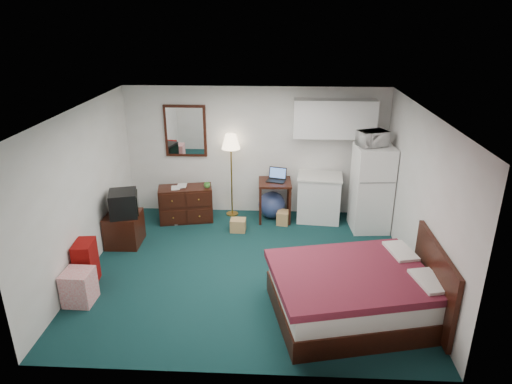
# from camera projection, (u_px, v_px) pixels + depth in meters

# --- Properties ---
(floor) EXTENTS (5.00, 4.50, 0.01)m
(floor) POSITION_uv_depth(u_px,v_px,m) (249.00, 268.00, 7.20)
(floor) COLOR #0B2F31
(floor) RESTS_ON ground
(ceiling) EXTENTS (5.00, 4.50, 0.01)m
(ceiling) POSITION_uv_depth(u_px,v_px,m) (248.00, 111.00, 6.27)
(ceiling) COLOR white
(ceiling) RESTS_ON walls
(walls) EXTENTS (5.01, 4.51, 2.50)m
(walls) POSITION_uv_depth(u_px,v_px,m) (248.00, 195.00, 6.74)
(walls) COLOR white
(walls) RESTS_ON floor
(mirror) EXTENTS (0.80, 0.06, 1.00)m
(mirror) POSITION_uv_depth(u_px,v_px,m) (185.00, 131.00, 8.71)
(mirror) COLOR white
(mirror) RESTS_ON walls
(upper_cabinets) EXTENTS (1.50, 0.35, 0.70)m
(upper_cabinets) POSITION_uv_depth(u_px,v_px,m) (335.00, 119.00, 8.33)
(upper_cabinets) COLOR white
(upper_cabinets) RESTS_ON walls
(headboard) EXTENTS (0.06, 1.56, 1.00)m
(headboard) POSITION_uv_depth(u_px,v_px,m) (434.00, 281.00, 5.86)
(headboard) COLOR #37170B
(headboard) RESTS_ON walls
(dresser) EXTENTS (1.07, 0.64, 0.68)m
(dresser) POSITION_uv_depth(u_px,v_px,m) (186.00, 204.00, 8.74)
(dresser) COLOR #37170B
(dresser) RESTS_ON floor
(floor_lamp) EXTENTS (0.38, 0.38, 1.64)m
(floor_lamp) POSITION_uv_depth(u_px,v_px,m) (232.00, 176.00, 8.82)
(floor_lamp) COLOR #BC8731
(floor_lamp) RESTS_ON floor
(desk) EXTENTS (0.64, 0.64, 0.78)m
(desk) POSITION_uv_depth(u_px,v_px,m) (275.00, 200.00, 8.79)
(desk) COLOR #37170B
(desk) RESTS_ON floor
(exercise_ball) EXTENTS (0.62, 0.62, 0.52)m
(exercise_ball) POSITION_uv_depth(u_px,v_px,m) (272.00, 205.00, 8.90)
(exercise_ball) COLOR navy
(exercise_ball) RESTS_ON floor
(kitchen_counter) EXTENTS (0.85, 0.68, 0.87)m
(kitchen_counter) POSITION_uv_depth(u_px,v_px,m) (319.00, 198.00, 8.75)
(kitchen_counter) COLOR white
(kitchen_counter) RESTS_ON floor
(fridge) EXTENTS (0.70, 0.70, 1.59)m
(fridge) POSITION_uv_depth(u_px,v_px,m) (371.00, 188.00, 8.25)
(fridge) COLOR white
(fridge) RESTS_ON floor
(bed) EXTENTS (2.31, 1.98, 0.65)m
(bed) POSITION_uv_depth(u_px,v_px,m) (353.00, 294.00, 5.99)
(bed) COLOR #571529
(bed) RESTS_ON floor
(tv_stand) EXTENTS (0.57, 0.62, 0.56)m
(tv_stand) POSITION_uv_depth(u_px,v_px,m) (124.00, 229.00, 7.87)
(tv_stand) COLOR #37170B
(tv_stand) RESTS_ON floor
(suitcase) EXTENTS (0.31, 0.45, 0.68)m
(suitcase) POSITION_uv_depth(u_px,v_px,m) (86.00, 263.00, 6.68)
(suitcase) COLOR #5F0506
(suitcase) RESTS_ON floor
(retail_box) EXTENTS (0.40, 0.40, 0.48)m
(retail_box) POSITION_uv_depth(u_px,v_px,m) (79.00, 287.00, 6.28)
(retail_box) COLOR white
(retail_box) RESTS_ON floor
(file_bin) EXTENTS (0.47, 0.41, 0.28)m
(file_bin) POSITION_uv_depth(u_px,v_px,m) (184.00, 215.00, 8.75)
(file_bin) COLOR slate
(file_bin) RESTS_ON floor
(cardboard_box_a) EXTENTS (0.28, 0.24, 0.23)m
(cardboard_box_a) POSITION_uv_depth(u_px,v_px,m) (238.00, 225.00, 8.39)
(cardboard_box_a) COLOR tan
(cardboard_box_a) RESTS_ON floor
(cardboard_box_b) EXTENTS (0.26, 0.29, 0.26)m
(cardboard_box_b) POSITION_uv_depth(u_px,v_px,m) (283.00, 218.00, 8.67)
(cardboard_box_b) COLOR tan
(cardboard_box_b) RESTS_ON floor
(laptop) EXTENTS (0.40, 0.36, 0.23)m
(laptop) POSITION_uv_depth(u_px,v_px,m) (276.00, 175.00, 8.61)
(laptop) COLOR black
(laptop) RESTS_ON desk
(crt_tv) EXTENTS (0.58, 0.60, 0.42)m
(crt_tv) POSITION_uv_depth(u_px,v_px,m) (123.00, 204.00, 7.66)
(crt_tv) COLOR black
(crt_tv) RESTS_ON tv_stand
(microwave) EXTENTS (0.56, 0.44, 0.33)m
(microwave) POSITION_uv_depth(u_px,v_px,m) (373.00, 137.00, 7.90)
(microwave) COLOR white
(microwave) RESTS_ON fridge
(book_a) EXTENTS (0.16, 0.05, 0.22)m
(book_a) POSITION_uv_depth(u_px,v_px,m) (171.00, 183.00, 8.51)
(book_a) COLOR tan
(book_a) RESTS_ON dresser
(book_b) EXTENTS (0.18, 0.04, 0.24)m
(book_b) POSITION_uv_depth(u_px,v_px,m) (177.00, 180.00, 8.61)
(book_b) COLOR tan
(book_b) RESTS_ON dresser
(mug) EXTENTS (0.14, 0.12, 0.12)m
(mug) POSITION_uv_depth(u_px,v_px,m) (207.00, 185.00, 8.57)
(mug) COLOR #4B9539
(mug) RESTS_ON dresser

